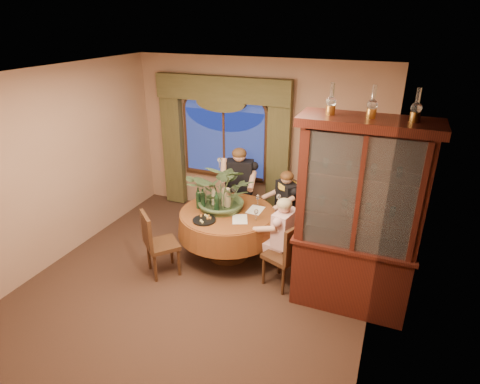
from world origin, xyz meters
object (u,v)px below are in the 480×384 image
at_px(person_scarf, 287,207).
at_px(wine_bottle_5, 198,198).
at_px(china_cabinet, 357,220).
at_px(person_back, 240,187).
at_px(wine_bottle_1, 216,202).
at_px(chair_right, 282,254).
at_px(stoneware_vase, 226,198).
at_px(chair_back, 238,200).
at_px(wine_bottle_4, 204,195).
at_px(centerpiece_plant, 224,167).
at_px(dining_table, 228,234).
at_px(olive_bowl, 231,212).
at_px(wine_bottle_2, 214,196).
at_px(chair_back_right, 288,214).
at_px(chair_front_left, 162,243).
at_px(oil_lamp_right, 417,105).
at_px(wine_bottle_0, 214,194).
at_px(oil_lamp_left, 332,99).
at_px(person_pink, 284,239).
at_px(wine_bottle_3, 203,199).

xyz_separation_m(person_scarf, wine_bottle_5, (-1.15, -0.80, 0.30)).
xyz_separation_m(china_cabinet, person_scarf, (-1.18, 1.23, -0.60)).
relative_size(person_back, wine_bottle_1, 4.33).
relative_size(chair_right, stoneware_vase, 3.23).
relative_size(chair_back, wine_bottle_4, 2.91).
relative_size(chair_right, centerpiece_plant, 0.82).
relative_size(dining_table, olive_bowl, 9.27).
bearing_deg(person_scarf, wine_bottle_2, 77.56).
relative_size(olive_bowl, wine_bottle_4, 0.49).
xyz_separation_m(chair_back_right, chair_front_left, (-1.39, -1.55, 0.00)).
height_order(chair_back, person_back, person_back).
bearing_deg(centerpiece_plant, chair_right, -24.66).
distance_m(china_cabinet, wine_bottle_2, 2.23).
bearing_deg(chair_back_right, centerpiece_plant, 83.10).
bearing_deg(wine_bottle_2, person_scarf, 34.52).
relative_size(dining_table, wine_bottle_2, 4.55).
relative_size(dining_table, stoneware_vase, 5.05).
relative_size(oil_lamp_right, wine_bottle_0, 1.03).
bearing_deg(chair_back, wine_bottle_5, 64.43).
height_order(oil_lamp_left, chair_right, oil_lamp_left).
xyz_separation_m(person_pink, person_scarf, (-0.23, 0.95, 0.01)).
height_order(wine_bottle_0, wine_bottle_1, same).
relative_size(oil_lamp_right, chair_right, 0.35).
bearing_deg(person_pink, person_back, 56.13).
height_order(person_back, wine_bottle_4, person_back).
xyz_separation_m(centerpiece_plant, wine_bottle_3, (-0.28, -0.16, -0.49)).
distance_m(china_cabinet, wine_bottle_1, 2.07).
height_order(dining_table, wine_bottle_3, wine_bottle_3).
bearing_deg(wine_bottle_4, wine_bottle_2, -2.23).
distance_m(oil_lamp_left, chair_front_left, 3.01).
relative_size(china_cabinet, wine_bottle_3, 7.35).
distance_m(wine_bottle_2, wine_bottle_3, 0.19).
bearing_deg(dining_table, wine_bottle_0, 150.90).
relative_size(chair_front_left, wine_bottle_0, 2.91).
relative_size(dining_table, person_back, 1.05).
xyz_separation_m(chair_front_left, stoneware_vase, (0.59, 0.90, 0.42)).
relative_size(china_cabinet, person_pink, 2.01).
distance_m(chair_right, wine_bottle_4, 1.54).
bearing_deg(chair_front_left, chair_back_right, 89.78).
height_order(chair_back_right, wine_bottle_5, wine_bottle_5).
xyz_separation_m(stoneware_vase, wine_bottle_3, (-0.29, -0.21, 0.02)).
bearing_deg(centerpiece_plant, wine_bottle_3, -150.45).
bearing_deg(person_back, chair_right, 118.62).
bearing_deg(oil_lamp_right, dining_table, 168.07).
relative_size(china_cabinet, person_back, 1.70).
height_order(person_back, olive_bowl, person_back).
relative_size(chair_back_right, stoneware_vase, 3.23).
height_order(person_back, wine_bottle_5, person_back).
xyz_separation_m(chair_right, person_back, (-1.17, 1.37, 0.23)).
bearing_deg(wine_bottle_1, olive_bowl, 7.98).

